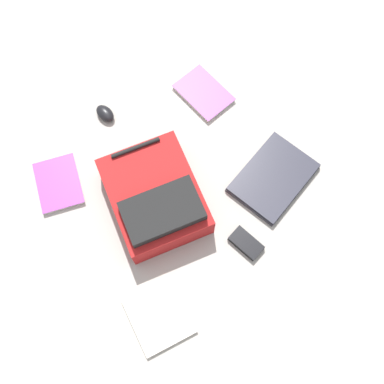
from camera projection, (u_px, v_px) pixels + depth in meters
name	position (u px, v px, depth m)	size (l,w,h in m)	color
ground_plane	(189.00, 182.00, 1.87)	(3.39, 3.39, 0.00)	gray
backpack	(156.00, 198.00, 1.76)	(0.41, 0.47, 0.18)	maroon
laptop	(273.00, 178.00, 1.86)	(0.38, 0.31, 0.03)	#24242C
book_comic	(159.00, 316.00, 1.68)	(0.24, 0.26, 0.02)	silver
book_blue	(204.00, 93.00, 1.99)	(0.19, 0.25, 0.02)	silver
book_red	(59.00, 184.00, 1.85)	(0.23, 0.27, 0.02)	silver
computer_mouse	(105.00, 113.00, 1.95)	(0.06, 0.09, 0.04)	black
power_brick	(246.00, 243.00, 1.77)	(0.07, 0.13, 0.03)	black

